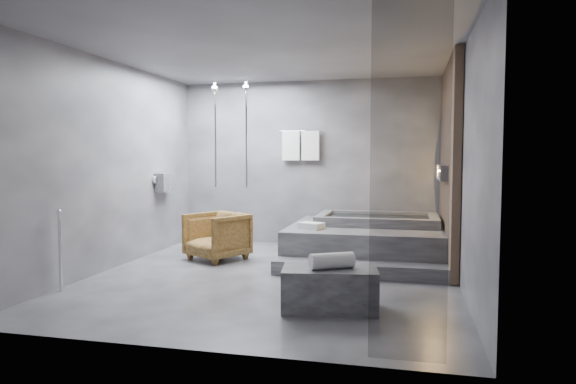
# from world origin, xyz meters

# --- Properties ---
(room) EXTENTS (5.00, 5.04, 2.82)m
(room) POSITION_xyz_m (0.40, 0.24, 1.73)
(room) COLOR #333335
(room) RESTS_ON ground
(tub_deck) EXTENTS (2.20, 2.00, 0.50)m
(tub_deck) POSITION_xyz_m (1.05, 1.45, 0.25)
(tub_deck) COLOR #38383B
(tub_deck) RESTS_ON ground
(tub_step) EXTENTS (2.20, 0.36, 0.18)m
(tub_step) POSITION_xyz_m (1.05, 0.27, 0.09)
(tub_step) COLOR #38383B
(tub_step) RESTS_ON ground
(concrete_bench) EXTENTS (1.00, 0.65, 0.42)m
(concrete_bench) POSITION_xyz_m (0.90, -1.20, 0.21)
(concrete_bench) COLOR #303033
(concrete_bench) RESTS_ON ground
(driftwood_chair) EXTENTS (1.02, 1.03, 0.69)m
(driftwood_chair) POSITION_xyz_m (-1.09, 0.89, 0.35)
(driftwood_chair) COLOR #432B10
(driftwood_chair) RESTS_ON ground
(rolled_towel) EXTENTS (0.46, 0.35, 0.16)m
(rolled_towel) POSITION_xyz_m (0.93, -1.22, 0.50)
(rolled_towel) COLOR silver
(rolled_towel) RESTS_ON concrete_bench
(deck_towel) EXTENTS (0.39, 0.34, 0.09)m
(deck_towel) POSITION_xyz_m (0.32, 0.91, 0.54)
(deck_towel) COLOR silver
(deck_towel) RESTS_ON tub_deck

